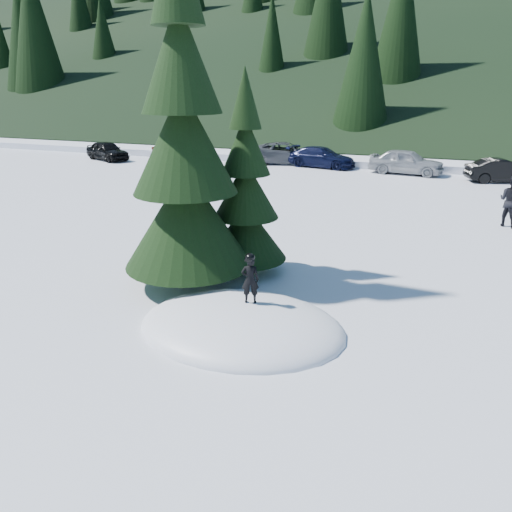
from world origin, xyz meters
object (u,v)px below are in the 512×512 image
(car_4, at_px, (406,162))
(car_0, at_px, (107,151))
(car_2, at_px, (286,153))
(child_skier, at_px, (250,280))
(car_3, at_px, (321,157))
(car_5, at_px, (503,171))
(car_1, at_px, (179,152))
(spruce_tall, at_px, (184,155))
(spruce_short, at_px, (246,197))
(adult_0, at_px, (511,201))

(car_4, bearing_deg, car_0, 102.20)
(car_0, height_order, car_2, car_2)
(child_skier, height_order, car_4, child_skier)
(car_3, height_order, car_5, car_3)
(child_skier, bearing_deg, car_1, -78.01)
(car_0, relative_size, car_1, 0.95)
(spruce_tall, xyz_separation_m, child_skier, (2.27, -1.46, -2.32))
(car_3, bearing_deg, car_4, -86.78)
(car_4, relative_size, car_5, 1.13)
(spruce_tall, height_order, car_4, spruce_tall)
(car_4, bearing_deg, spruce_tall, 176.94)
(spruce_short, height_order, car_3, spruce_short)
(child_skier, bearing_deg, car_3, -101.00)
(adult_0, distance_m, car_3, 14.55)
(car_5, bearing_deg, spruce_tall, 137.13)
(spruce_tall, height_order, car_0, spruce_tall)
(car_4, bearing_deg, car_3, 90.27)
(adult_0, xyz_separation_m, car_3, (-9.72, 10.83, -0.32))
(spruce_tall, xyz_separation_m, car_3, (-1.58, 19.97, -2.70))
(spruce_short, relative_size, car_0, 1.45)
(car_1, height_order, car_5, car_1)
(spruce_short, distance_m, car_3, 18.81)
(car_0, bearing_deg, adult_0, -86.07)
(spruce_short, relative_size, car_1, 1.38)
(car_0, bearing_deg, spruce_short, -110.47)
(spruce_short, height_order, car_5, spruce_short)
(car_0, relative_size, car_2, 0.75)
(car_3, height_order, car_4, car_4)
(car_3, xyz_separation_m, car_4, (5.14, -0.64, 0.09))
(adult_0, bearing_deg, car_4, -29.02)
(adult_0, bearing_deg, spruce_tall, 85.10)
(child_skier, distance_m, car_3, 21.78)
(adult_0, distance_m, car_5, 9.44)
(adult_0, xyz_separation_m, car_2, (-12.22, 11.46, -0.26))
(adult_0, distance_m, car_1, 21.22)
(car_1, relative_size, car_5, 1.06)
(child_skier, xyz_separation_m, car_4, (1.30, 20.79, -0.29))
(car_1, distance_m, car_3, 9.37)
(spruce_tall, bearing_deg, car_0, 131.89)
(adult_0, relative_size, car_0, 0.51)
(spruce_tall, height_order, car_5, spruce_tall)
(adult_0, xyz_separation_m, car_4, (-4.58, 10.19, -0.23))
(adult_0, relative_size, car_3, 0.44)
(car_2, bearing_deg, car_5, -112.66)
(car_0, distance_m, car_4, 19.50)
(car_3, bearing_deg, car_0, 109.39)
(child_skier, xyz_separation_m, car_1, (-13.11, 20.07, -0.36))
(adult_0, height_order, car_1, adult_0)
(spruce_tall, distance_m, car_2, 21.16)
(spruce_tall, bearing_deg, child_skier, -32.81)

